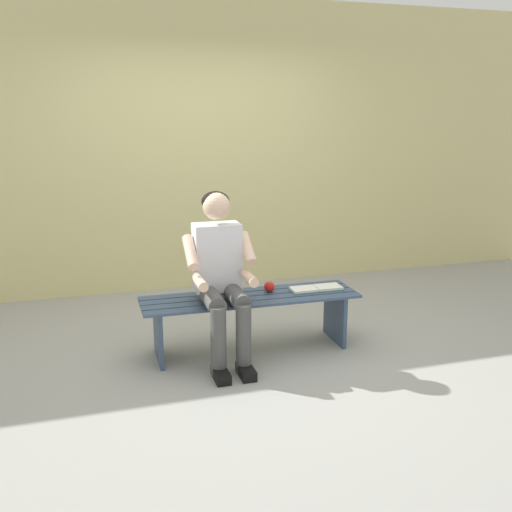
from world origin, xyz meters
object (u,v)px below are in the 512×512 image
at_px(bench_near, 250,309).
at_px(person_seated, 221,271).
at_px(apple, 269,287).
at_px(book_open, 316,289).

bearing_deg(bench_near, person_seated, 21.69).
distance_m(person_seated, apple, 0.49).
height_order(bench_near, apple, apple).
bearing_deg(book_open, apple, -8.05).
distance_m(person_seated, book_open, 0.83).
bearing_deg(bench_near, apple, -161.60).
xyz_separation_m(apple, book_open, (-0.37, 0.06, -0.03)).
bearing_deg(apple, bench_near, 18.40).
bearing_deg(person_seated, bench_near, -158.31).
xyz_separation_m(person_seated, apple, (-0.42, -0.16, -0.20)).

